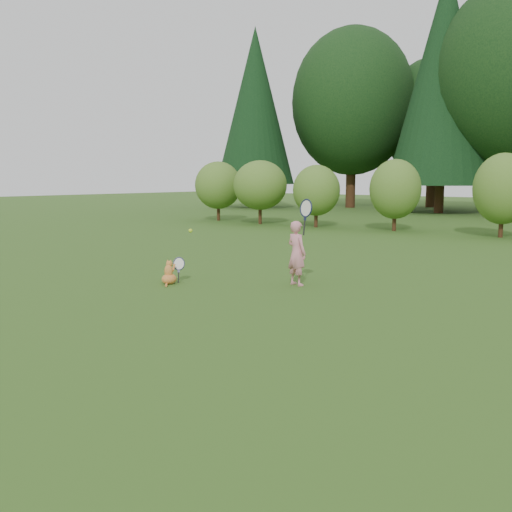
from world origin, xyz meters
The scene contains 5 objects.
ground centered at (0.00, 0.00, 0.00)m, with size 100.00×100.00×0.00m, color #2B4B15.
shrub_row centered at (0.00, 13.00, 1.40)m, with size 28.00×3.00×2.80m, color #517524, non-canonical shape.
child centered at (-0.02, 2.21, 0.61)m, with size 0.67×0.40×1.73m.
cat centered at (-1.89, 0.86, 0.23)m, with size 0.43×0.68×0.59m.
tennis_ball centered at (-1.02, 0.57, 1.04)m, with size 0.07×0.07×0.07m.
Camera 1 is at (5.80, -6.02, 1.92)m, focal length 40.00 mm.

